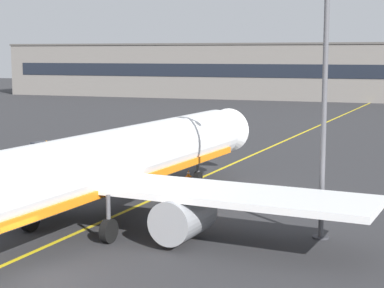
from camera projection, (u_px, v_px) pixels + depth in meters
The scene contains 7 objects.
ground_plane at pixel (33, 277), 29.24m from camera, with size 400.00×400.00×0.00m, color #2D2D30.
taxiway_centreline at pixel (224, 167), 57.28m from camera, with size 0.30×180.00×0.01m, color yellow.
airliner_foreground at pixel (87, 170), 36.85m from camera, with size 32.34×41.50×11.65m.
apron_lamp_post at pixel (324, 106), 34.46m from camera, with size 2.24×0.90×13.68m.
service_car_third at pixel (46, 152), 61.43m from camera, with size 4.43×2.53×1.79m.
safety_cone_by_nose_gear at pixel (188, 173), 53.04m from camera, with size 0.44×0.44×0.55m.
terminal_building at pixel (357, 72), 136.98m from camera, with size 161.30×12.40×12.08m.
Camera 1 is at (16.02, -24.21, 9.90)m, focal length 61.43 mm.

